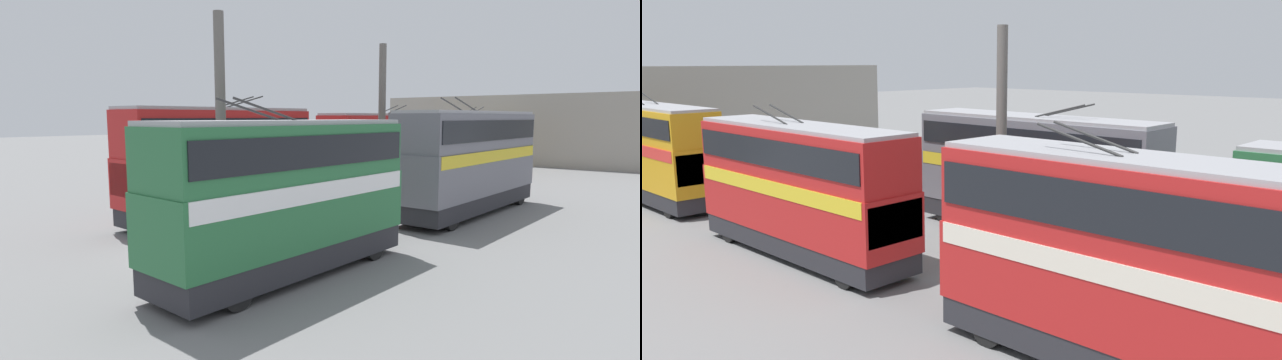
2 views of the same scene
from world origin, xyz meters
TOP-DOWN VIEW (x-y plane):
  - ground_plane at (0.00, 0.00)m, footprint 240.00×240.00m
  - depot_back_wall at (40.89, 0.00)m, footprint 0.50×36.00m
  - support_column_near at (1.41, 0.00)m, footprint 0.68×0.68m
  - support_column_far at (11.95, 0.00)m, footprint 0.68×0.68m
  - bus_left_near at (0.57, -4.21)m, footprint 9.02×2.54m
  - bus_left_far at (13.59, -4.21)m, footprint 11.36×2.54m
  - bus_right_near at (4.67, 4.21)m, footprint 9.84×2.54m
  - bus_right_mid at (18.24, 4.21)m, footprint 10.89×2.54m
  - bus_right_far at (31.80, 4.21)m, footprint 10.28×2.54m
  - person_by_left_row at (-1.69, -2.15)m, footprint 0.35×0.47m
  - person_aisle_midway at (8.38, 0.06)m, footprint 0.43×0.27m
  - oil_drum at (1.16, 1.31)m, footprint 0.62×0.62m

SIDE VIEW (x-z plane):
  - ground_plane at x=0.00m, z-range 0.00..0.00m
  - oil_drum at x=1.16m, z-range 0.00..0.81m
  - person_by_left_row at x=-1.69m, z-range 0.03..1.57m
  - person_aisle_midway at x=8.38m, z-range 0.04..1.67m
  - bus_left_near at x=0.57m, z-range 0.02..5.39m
  - bus_right_mid at x=18.24m, z-range 0.03..5.73m
  - bus_left_far at x=13.59m, z-range 0.06..5.81m
  - bus_right_far at x=31.80m, z-range 0.05..5.84m
  - bus_right_near at x=4.67m, z-range 0.04..5.95m
  - depot_back_wall at x=40.89m, z-range 0.00..7.07m
  - support_column_near at x=1.41m, z-range -0.12..8.48m
  - support_column_far at x=11.95m, z-range -0.12..8.48m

